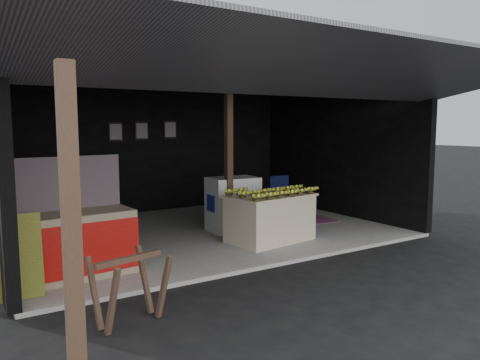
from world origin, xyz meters
TOP-DOWN VIEW (x-y plane):
  - ground at (0.00, 0.00)m, footprint 80.00×80.00m
  - concrete_slab at (0.00, 2.50)m, footprint 7.00×5.00m
  - shophouse at (0.00, 2.82)m, footprint 7.40×7.29m
  - banana_table at (0.66, 1.12)m, footprint 1.59×1.11m
  - banana_pile at (0.66, 1.12)m, footprint 1.46×1.00m
  - white_crate at (0.55, 2.16)m, footprint 0.95×0.68m
  - neighbor_stall at (-2.67, 0.96)m, footprint 1.58×0.80m
  - green_signboard at (-3.45, 0.47)m, footprint 0.66×0.15m
  - sawhorse at (-2.51, -0.77)m, footprint 0.77×0.76m
  - water_barrel at (1.46, 1.17)m, footprint 0.34×0.34m
  - plastic_chair at (1.85, 2.34)m, footprint 0.48×0.48m
  - magenta_rug at (2.14, 2.20)m, footprint 1.57×1.11m
  - picture_frames at (-0.17, 4.89)m, footprint 1.62×0.04m

SIDE VIEW (x-z plane):
  - ground at x=0.00m, z-range 0.00..0.00m
  - concrete_slab at x=0.00m, z-range 0.00..0.06m
  - magenta_rug at x=2.14m, z-range 0.06..0.07m
  - water_barrel at x=1.46m, z-range 0.06..0.56m
  - sawhorse at x=-2.51m, z-range 0.10..0.82m
  - banana_table at x=0.66m, z-range 0.06..0.87m
  - neighbor_stall at x=-2.67m, z-range -0.25..1.33m
  - green_signboard at x=-3.45m, z-range 0.06..1.05m
  - white_crate at x=0.55m, z-range 0.06..1.08m
  - plastic_chair at x=1.85m, z-range 0.15..1.09m
  - banana_pile at x=0.66m, z-range 0.87..1.03m
  - picture_frames at x=-0.17m, z-range 1.70..2.16m
  - shophouse at x=0.00m, z-range 0.59..3.61m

